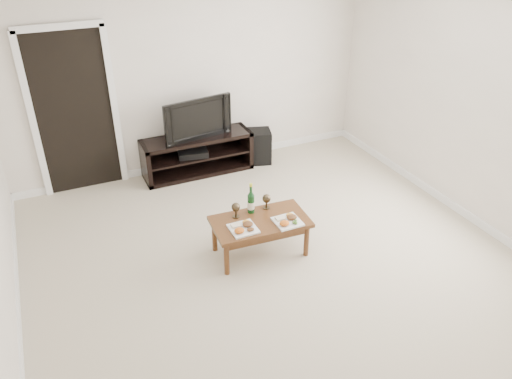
% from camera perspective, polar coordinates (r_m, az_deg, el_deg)
% --- Properties ---
extents(floor, '(5.50, 5.50, 0.00)m').
position_cam_1_polar(floor, '(5.19, 3.19, -9.69)').
color(floor, '#BCB397').
rests_on(floor, ground).
extents(back_wall, '(5.00, 0.04, 2.60)m').
position_cam_1_polar(back_wall, '(6.87, -7.38, 12.72)').
color(back_wall, beige).
rests_on(back_wall, ground).
extents(ceiling, '(5.00, 5.50, 0.04)m').
position_cam_1_polar(ceiling, '(4.06, 4.29, 20.10)').
color(ceiling, white).
rests_on(ceiling, back_wall).
extents(doorway, '(0.90, 0.02, 2.05)m').
position_cam_1_polar(doorway, '(6.66, -20.01, 8.09)').
color(doorway, black).
rests_on(doorway, ground).
extents(media_console, '(1.51, 0.45, 0.55)m').
position_cam_1_polar(media_console, '(6.98, -6.71, 3.98)').
color(media_console, black).
rests_on(media_console, ground).
extents(television, '(0.98, 0.28, 0.56)m').
position_cam_1_polar(television, '(6.76, -6.99, 8.21)').
color(television, black).
rests_on(television, media_console).
extents(av_receiver, '(0.45, 0.37, 0.08)m').
position_cam_1_polar(av_receiver, '(6.93, -7.24, 4.21)').
color(av_receiver, black).
rests_on(av_receiver, media_console).
extents(subwoofer, '(0.40, 0.40, 0.48)m').
position_cam_1_polar(subwoofer, '(7.26, 0.37, 4.97)').
color(subwoofer, black).
rests_on(subwoofer, ground).
extents(coffee_table, '(1.05, 0.62, 0.42)m').
position_cam_1_polar(coffee_table, '(5.36, 0.48, -5.40)').
color(coffee_table, '#592F18').
rests_on(coffee_table, ground).
extents(plate_left, '(0.27, 0.27, 0.07)m').
position_cam_1_polar(plate_left, '(5.08, -1.47, -4.28)').
color(plate_left, white).
rests_on(plate_left, coffee_table).
extents(plate_right, '(0.27, 0.27, 0.07)m').
position_cam_1_polar(plate_right, '(5.19, 3.63, -3.46)').
color(plate_right, white).
rests_on(plate_right, coffee_table).
extents(wine_bottle, '(0.07, 0.07, 0.35)m').
position_cam_1_polar(wine_bottle, '(5.28, -0.58, -0.99)').
color(wine_bottle, '#0F3815').
rests_on(wine_bottle, coffee_table).
extents(goblet_left, '(0.09, 0.09, 0.17)m').
position_cam_1_polar(goblet_left, '(5.25, -2.32, -2.36)').
color(goblet_left, '#3C3120').
rests_on(goblet_left, coffee_table).
extents(goblet_right, '(0.09, 0.09, 0.17)m').
position_cam_1_polar(goblet_right, '(5.40, 1.20, -1.37)').
color(goblet_right, '#3C3120').
rests_on(goblet_right, coffee_table).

